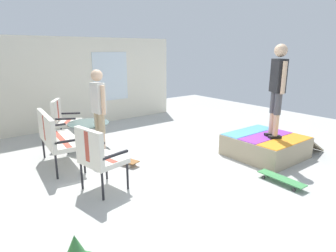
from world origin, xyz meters
name	(u,v)px	position (x,y,z in m)	size (l,w,h in m)	color
ground_plane	(181,161)	(0.00, 0.00, -0.05)	(12.00, 12.00, 0.10)	#B2B2AD
house_facade	(80,82)	(3.80, 0.49, 1.23)	(0.23, 6.00, 2.46)	silver
skate_ramp	(266,145)	(-0.95, -1.48, 0.22)	(1.33, 1.90, 0.43)	tan
patio_bench	(54,135)	(1.13, 2.09, 0.62)	(1.30, 0.67, 1.02)	black
patio_chair_near_house	(62,117)	(2.45, 1.50, 0.61)	(0.82, 0.79, 1.02)	black
patio_chair_by_wall	(97,154)	(-0.29, 1.90, 0.61)	(0.71, 0.65, 1.02)	black
patio_table	(89,130)	(1.77, 1.16, 0.40)	(0.90, 0.90, 0.57)	black
person_watching	(99,106)	(1.25, 1.14, 1.03)	(0.48, 0.26, 1.75)	black
person_skater	(278,84)	(-1.09, -1.48, 1.49)	(0.43, 0.35, 1.79)	black
skateboard_by_bench	(121,159)	(0.52, 1.08, 0.08)	(0.82, 0.43, 0.10)	brown
skateboard_spare	(281,179)	(-1.88, -0.55, 0.08)	(0.81, 0.23, 0.10)	#3F8C4C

